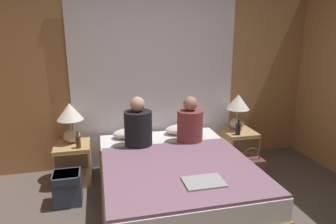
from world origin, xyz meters
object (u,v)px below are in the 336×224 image
Objects in this scene: nightstand_left at (74,163)px; beer_bottle_on_left_stand at (78,142)px; nightstand_right at (238,147)px; lamp_left at (70,117)px; handbag_on_floor at (251,167)px; pillow_left at (133,133)px; backpack_on_floor at (67,186)px; pillow_right at (184,129)px; laptop_on_bed at (204,182)px; lamp_right at (238,107)px; person_left_in_bed at (138,127)px; bed at (174,180)px; beer_bottle_on_right_stand at (238,129)px; person_right_in_bed at (190,124)px.

beer_bottle_on_left_stand reaches higher than nightstand_left.
lamp_left reaches higher than nightstand_right.
beer_bottle_on_left_stand is at bearing 173.64° from handbag_on_floor.
lamp_left is 2.40× the size of beer_bottle_on_left_stand.
nightstand_right is at bearing -4.30° from pillow_left.
backpack_on_floor is at bearing -93.64° from lamp_left.
pillow_left is 1.34× the size of handbag_on_floor.
pillow_right reaches higher than laptop_on_bed.
backpack_on_floor is at bearing -94.23° from nightstand_left.
nightstand_right is 0.56m from lamp_right.
nightstand_left is at bearing -175.70° from pillow_right.
person_left_in_bed is 2.96× the size of beer_bottle_on_left_stand.
nightstand_left reaches higher than backpack_on_floor.
lamp_left is 0.95× the size of pillow_left.
nightstand_right is 1.46m from pillow_left.
bed is 1.19m from beer_bottle_on_right_stand.
bed is 1.45m from lamp_left.
lamp_right is at bearing 54.46° from laptop_on_bed.
lamp_right is (2.18, 0.00, 0.00)m from lamp_left.
pillow_left is (0.75, 0.03, -0.27)m from lamp_left.
beer_bottle_on_right_stand is (-0.08, -0.13, 0.32)m from nightstand_right.
beer_bottle_on_left_stand reaches higher than bed.
pillow_left reaches higher than bed.
nightstand_right is at bearing 0.00° from nightstand_left.
lamp_left is 2.33m from handbag_on_floor.
nightstand_right is 0.99× the size of lamp_left.
person_right_in_bed reaches higher than beer_bottle_on_right_stand.
pillow_right is 1.34× the size of handbag_on_floor.
person_right_in_bed reaches higher than beer_bottle_on_left_stand.
beer_bottle_on_right_stand is at bearing -20.08° from pillow_right.
handbag_on_floor is (1.41, -0.14, -0.60)m from person_left_in_bed.
nightstand_left is at bearing 170.42° from handbag_on_floor.
nightstand_right is at bearing 90.34° from handbag_on_floor.
person_right_in_bed is 1.55m from backpack_on_floor.
handbag_on_floor is at bearing 3.23° from backpack_on_floor.
person_left_in_bed is at bearing -180.00° from person_right_in_bed.
bed is 0.92m from pillow_right.
nightstand_left is at bearing 85.77° from backpack_on_floor.
laptop_on_bed is at bearing -125.54° from lamp_right.
beer_bottle_on_left_stand is at bearing -180.00° from beer_bottle_on_right_stand.
laptop_on_bed reaches higher than handbag_on_floor.
beer_bottle_on_right_stand reaches higher than pillow_left.
nightstand_left is at bearing 163.57° from person_left_in_bed.
person_left_in_bed reaches higher than lamp_left.
nightstand_right is at bearing 52.82° from laptop_on_bed.
bed is 9.64× the size of beer_bottle_on_left_stand.
backpack_on_floor is at bearing -165.49° from lamp_right.
handbag_on_floor is (0.75, -0.48, -0.41)m from pillow_right.
lamp_right is 1.45m from pillow_left.
pillow_left is at bearing 94.26° from person_left_in_bed.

